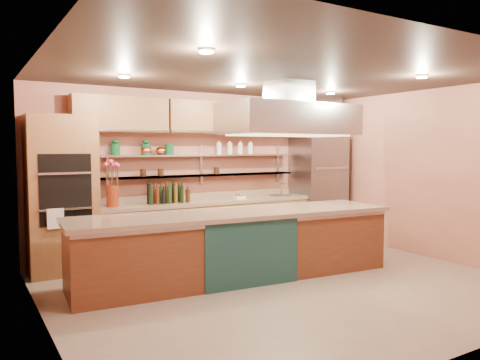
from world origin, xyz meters
TOP-DOWN VIEW (x-y plane):
  - floor at (0.00, 0.00)m, footprint 6.00×5.00m
  - ceiling at (0.00, 0.00)m, footprint 6.00×5.00m
  - wall_back at (0.00, 2.50)m, footprint 6.00×0.04m
  - wall_front at (0.00, -2.50)m, footprint 6.00×0.04m
  - wall_left at (-3.00, 0.00)m, footprint 0.04×5.00m
  - wall_right at (3.00, 0.00)m, footprint 0.04×5.00m
  - oven_stack at (-2.45, 2.18)m, footprint 0.95×0.64m
  - refrigerator at (2.35, 2.14)m, footprint 0.95×0.72m
  - back_counter at (-0.05, 2.20)m, footprint 3.84×0.64m
  - wall_shelf_lower at (-0.05, 2.37)m, footprint 3.60×0.26m
  - wall_shelf_upper at (-0.05, 2.37)m, footprint 3.60×0.26m
  - upper_cabinets at (0.00, 2.32)m, footprint 4.60×0.36m
  - range_hood at (0.49, 0.64)m, footprint 2.00×1.00m
  - ceiling_downlights at (0.00, 0.20)m, footprint 4.00×2.80m
  - island at (-0.41, 0.64)m, footprint 4.58×1.35m
  - flower_vase at (-1.72, 2.15)m, footprint 0.22×0.22m
  - oil_bottle_cluster at (-0.80, 2.15)m, footprint 0.78×0.45m
  - kitchen_scale at (0.54, 2.15)m, footprint 0.22×0.19m
  - bar_faucet at (1.53, 2.25)m, footprint 0.04×0.04m
  - copper_kettle at (-0.85, 2.37)m, footprint 0.19×0.19m
  - green_canister at (-0.69, 2.37)m, footprint 0.17×0.17m

SIDE VIEW (x-z plane):
  - floor at x=0.00m, z-range -0.02..0.00m
  - back_counter at x=-0.05m, z-range 0.00..0.93m
  - island at x=-0.41m, z-range 0.00..0.94m
  - kitchen_scale at x=0.54m, z-range 0.93..1.03m
  - bar_faucet at x=1.53m, z-range 0.93..1.14m
  - refrigerator at x=2.35m, z-range 0.00..2.10m
  - oil_bottle_cluster at x=-0.80m, z-range 0.93..1.17m
  - flower_vase at x=-1.72m, z-range 0.93..1.26m
  - oven_stack at x=-2.45m, z-range 0.00..2.30m
  - wall_shelf_lower at x=-0.05m, z-range 1.34..1.36m
  - wall_back at x=0.00m, z-range 0.00..2.80m
  - wall_front at x=0.00m, z-range 0.00..2.80m
  - wall_left at x=-3.00m, z-range 0.00..2.80m
  - wall_right at x=3.00m, z-range 0.00..2.80m
  - wall_shelf_upper at x=-0.05m, z-range 1.69..1.71m
  - copper_kettle at x=-0.85m, z-range 1.71..1.85m
  - green_canister at x=-0.69m, z-range 1.71..1.89m
  - range_hood at x=0.49m, z-range 2.02..2.48m
  - upper_cabinets at x=0.00m, z-range 2.08..2.62m
  - ceiling_downlights at x=0.00m, z-range 2.76..2.78m
  - ceiling at x=0.00m, z-range 2.79..2.81m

